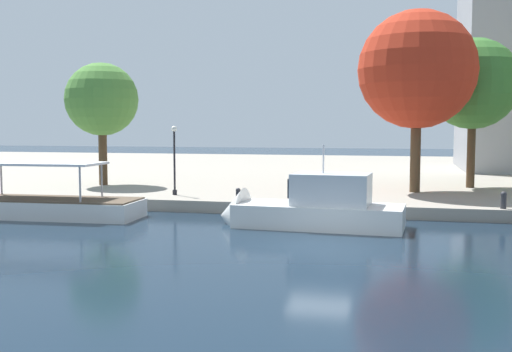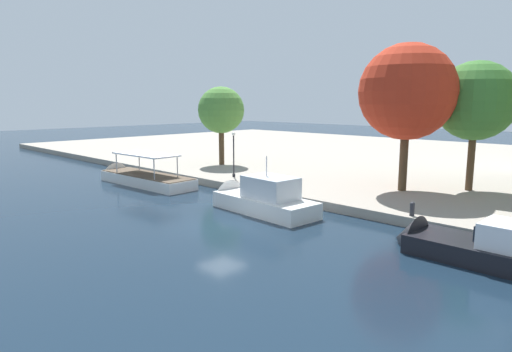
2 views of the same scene
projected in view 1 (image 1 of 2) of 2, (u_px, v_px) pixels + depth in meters
The scene contains 11 objects.
ground_plane at pixel (319, 246), 24.25m from camera, with size 220.00×220.00×0.00m, color #142333.
dock_promenade at pixel (367, 173), 58.36m from camera, with size 120.00×55.00×0.65m, color gray.
tour_boat_0 at pixel (22, 210), 32.14m from camera, with size 12.11×3.53×4.05m.
motor_yacht_1 at pixel (306, 212), 28.78m from camera, with size 8.98×3.43×4.95m.
mooring_bollard_0 at pixel (503, 199), 30.27m from camera, with size 0.32×0.32×0.87m.
mooring_bollard_1 at pixel (238, 194), 33.23m from camera, with size 0.27×0.27×0.74m.
mooring_bollard_2 at pixel (312, 195), 32.34m from camera, with size 0.23×0.23×0.81m.
lamp_post at pixel (174, 157), 36.27m from camera, with size 0.33×0.33×4.12m.
tree_0 at pixel (101, 99), 42.25m from camera, with size 5.05×5.06×8.50m.
tree_1 at pixel (419, 71), 37.57m from camera, with size 7.29×7.29×11.23m.
tree_2 at pixel (473, 82), 40.44m from camera, with size 6.03×6.09×9.93m.
Camera 1 is at (3.09, -23.88, 4.74)m, focal length 42.73 mm.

